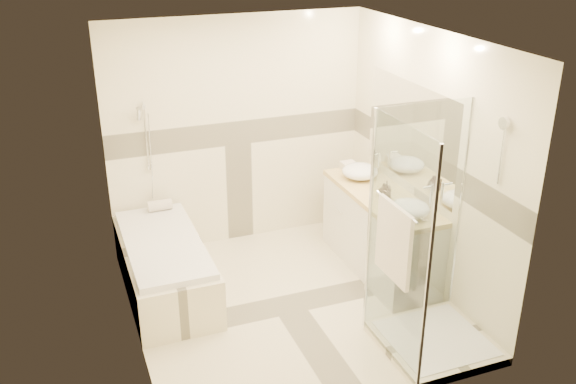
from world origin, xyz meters
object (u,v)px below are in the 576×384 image
object	(u,v)px
shower_enclosure	(422,294)
vessel_sink_near	(360,171)
bathtub	(165,264)
vessel_sink_far	(409,209)
vanity	(380,232)
amenity_bottle_a	(386,190)
amenity_bottle_b	(384,190)

from	to	relation	value
shower_enclosure	vessel_sink_near	world-z (taller)	shower_enclosure
bathtub	vessel_sink_far	world-z (taller)	vessel_sink_far
bathtub	vanity	xyz separation A→B (m)	(2.15, -0.35, 0.12)
shower_enclosure	amenity_bottle_a	size ratio (longest dim) A/B	11.32
bathtub	shower_enclosure	size ratio (longest dim) A/B	0.83
vanity	amenity_bottle_a	world-z (taller)	amenity_bottle_a
amenity_bottle_b	vessel_sink_near	bearing A→B (deg)	90.00
amenity_bottle_a	bathtub	bearing A→B (deg)	167.83
shower_enclosure	vessel_sink_near	bearing A→B (deg)	81.03
vessel_sink_near	vessel_sink_far	xyz separation A→B (m)	(0.00, -1.00, -0.00)
vessel_sink_near	amenity_bottle_b	distance (m)	0.52
vanity	shower_enclosure	size ratio (longest dim) A/B	0.79
shower_enclosure	vessel_sink_near	size ratio (longest dim) A/B	5.38
vessel_sink_near	vessel_sink_far	size ratio (longest dim) A/B	1.01
shower_enclosure	amenity_bottle_a	bearing A→B (deg)	76.78
shower_enclosure	amenity_bottle_b	bearing A→B (deg)	77.33
vanity	amenity_bottle_b	distance (m)	0.50
vanity	vessel_sink_far	xyz separation A→B (m)	(-0.02, -0.54, 0.50)
vessel_sink_near	bathtub	bearing A→B (deg)	-177.09
shower_enclosure	amenity_bottle_a	xyz separation A→B (m)	(0.27, 1.16, 0.43)
vessel_sink_near	amenity_bottle_a	xyz separation A→B (m)	(0.00, -0.57, 0.01)
vessel_sink_far	amenity_bottle_b	world-z (taller)	vessel_sink_far
amenity_bottle_a	vanity	bearing A→B (deg)	79.66
vanity	amenity_bottle_b	size ratio (longest dim) A/B	11.69
vanity	shower_enclosure	distance (m)	1.31
bathtub	amenity_bottle_a	bearing A→B (deg)	-12.17
bathtub	vanity	distance (m)	2.18
vessel_sink_far	amenity_bottle_a	xyz separation A→B (m)	(0.00, 0.43, 0.02)
vessel_sink_far	shower_enclosure	bearing A→B (deg)	-110.46
vessel_sink_far	amenity_bottle_a	bearing A→B (deg)	90.00
bathtub	shower_enclosure	xyz separation A→B (m)	(1.86, -1.62, 0.20)
bathtub	vessel_sink_near	xyz separation A→B (m)	(2.13, 0.11, 0.62)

